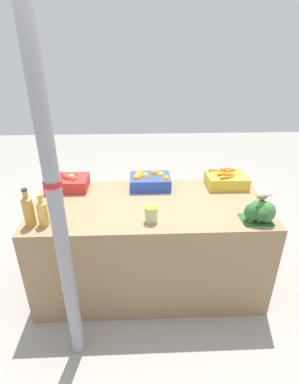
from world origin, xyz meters
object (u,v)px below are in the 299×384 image
object	(u,v)px
broccoli_pile	(260,211)
juice_bottle_amber	(28,210)
orange_crate	(150,180)
carrot_crate	(227,180)
pickle_jar	(152,214)
juice_bottle_golden	(42,212)
apple_crate	(67,182)
sparrow_bird	(263,197)
support_pole	(54,193)
juice_bottle_ruby	(60,210)

from	to	relation	value
broccoli_pile	juice_bottle_amber	xyz separation A→B (m)	(-1.66, 0.02, 0.04)
orange_crate	carrot_crate	xyz separation A→B (m)	(0.71, -0.00, -0.01)
carrot_crate	juice_bottle_amber	world-z (taller)	juice_bottle_amber
broccoli_pile	pickle_jar	size ratio (longest dim) A/B	1.83
juice_bottle_golden	pickle_jar	xyz separation A→B (m)	(0.78, 0.01, -0.04)
apple_crate	sparrow_bird	distance (m)	1.64
support_pole	apple_crate	size ratio (longest dim) A/B	7.19
broccoli_pile	juice_bottle_amber	size ratio (longest dim) A/B	0.77
juice_bottle_ruby	pickle_jar	distance (m)	0.66
carrot_crate	juice_bottle_amber	xyz separation A→B (m)	(-1.59, -0.59, 0.06)
juice_bottle_golden	support_pole	bearing A→B (deg)	-60.13
broccoli_pile	pickle_jar	bearing A→B (deg)	177.63
apple_crate	orange_crate	distance (m)	0.74
pickle_jar	broccoli_pile	bearing A→B (deg)	-2.37
orange_crate	sparrow_bird	xyz separation A→B (m)	(0.78, -0.62, 0.14)
carrot_crate	sparrow_bird	xyz separation A→B (m)	(0.07, -0.61, 0.14)
juice_bottle_golden	sparrow_bird	size ratio (longest dim) A/B	1.86
carrot_crate	pickle_jar	world-z (taller)	carrot_crate
sparrow_bird	orange_crate	bearing A→B (deg)	-58.77
pickle_jar	sparrow_bird	world-z (taller)	sparrow_bird
support_pole	juice_bottle_golden	size ratio (longest dim) A/B	10.59
support_pole	carrot_crate	distance (m)	1.65
broccoli_pile	juice_bottle_amber	bearing A→B (deg)	179.29
apple_crate	pickle_jar	xyz separation A→B (m)	(0.73, -0.58, -0.01)
apple_crate	support_pole	bearing A→B (deg)	-80.09
support_pole	juice_bottle_golden	world-z (taller)	support_pole
pickle_jar	sparrow_bird	bearing A→B (deg)	-2.71
support_pole	juice_bottle_golden	bearing A→B (deg)	119.87
carrot_crate	juice_bottle_amber	bearing A→B (deg)	-159.67
carrot_crate	juice_bottle_golden	xyz separation A→B (m)	(-1.49, -0.59, 0.04)
carrot_crate	sparrow_bird	world-z (taller)	sparrow_bird
apple_crate	juice_bottle_ruby	bearing A→B (deg)	-82.91
juice_bottle_amber	pickle_jar	distance (m)	0.88
juice_bottle_amber	apple_crate	bearing A→B (deg)	75.78
pickle_jar	juice_bottle_amber	bearing A→B (deg)	-179.21
pickle_jar	orange_crate	bearing A→B (deg)	89.07
juice_bottle_ruby	pickle_jar	bearing A→B (deg)	1.05
juice_bottle_golden	sparrow_bird	world-z (taller)	juice_bottle_golden
carrot_crate	juice_bottle_ruby	bearing A→B (deg)	-156.70
support_pole	pickle_jar	bearing A→B (deg)	36.06
juice_bottle_golden	apple_crate	bearing A→B (deg)	84.80
juice_bottle_amber	support_pole	bearing A→B (deg)	-50.70
juice_bottle_ruby	sparrow_bird	bearing A→B (deg)	-1.00
support_pole	carrot_crate	xyz separation A→B (m)	(1.27, 0.98, -0.39)
carrot_crate	juice_bottle_ruby	distance (m)	1.49
apple_crate	carrot_crate	xyz separation A→B (m)	(1.44, -0.00, -0.01)
pickle_jar	sparrow_bird	distance (m)	0.80
juice_bottle_amber	juice_bottle_ruby	world-z (taller)	juice_bottle_amber
juice_bottle_golden	sparrow_bird	distance (m)	1.57
juice_bottle_ruby	support_pole	bearing A→B (deg)	-75.94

